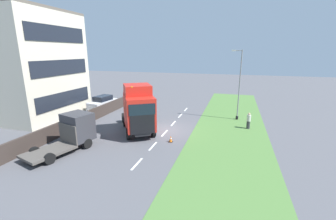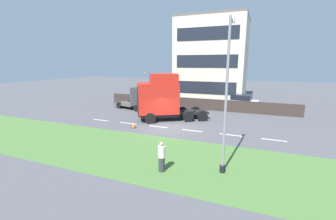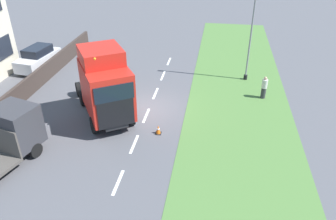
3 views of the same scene
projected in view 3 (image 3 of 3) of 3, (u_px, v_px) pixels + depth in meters
ground_plane at (149, 109)px, 22.25m from camera, size 120.00×120.00×0.00m
grass_verge at (239, 116)px, 21.43m from camera, size 7.00×44.00×0.01m
lane_markings at (151, 104)px, 22.85m from camera, size 0.16×17.80×0.00m
boundary_wall at (24, 90)px, 23.13m from camera, size 0.25×24.00×1.38m
lorry_cab at (105, 86)px, 19.94m from camera, size 5.78×7.10×4.82m
flatbed_truck at (11, 134)px, 17.09m from camera, size 3.50×5.67×2.79m
parked_car at (38, 58)px, 27.81m from camera, size 2.33×4.47×1.90m
lamp_post at (250, 34)px, 24.48m from camera, size 1.26×0.29×7.85m
pedestrian at (264, 88)px, 23.19m from camera, size 0.39×0.39×1.67m
traffic_cone_lead at (158, 129)px, 19.55m from camera, size 0.36×0.36×0.58m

